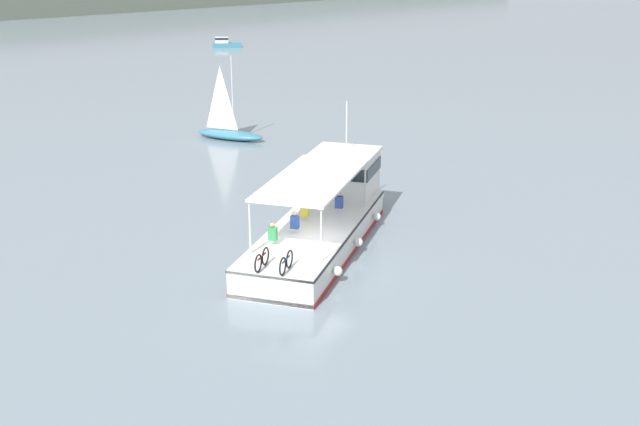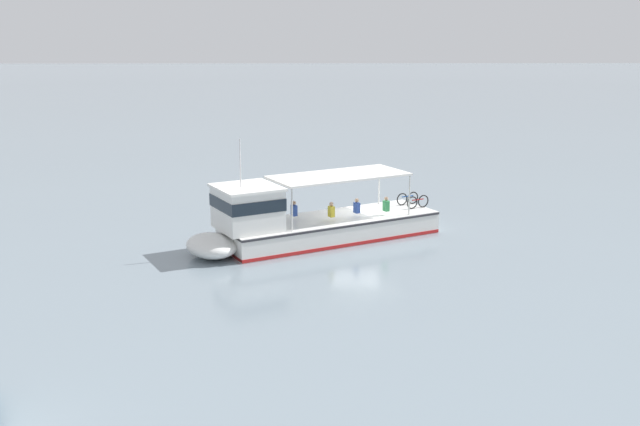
{
  "view_description": "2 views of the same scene",
  "coord_description": "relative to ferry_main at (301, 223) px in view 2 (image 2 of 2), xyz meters",
  "views": [
    {
      "loc": [
        -19.52,
        -19.7,
        11.72
      ],
      "look_at": [
        1.82,
        1.55,
        1.4
      ],
      "focal_mm": 43.32,
      "sensor_mm": 36.0,
      "label": 1
    },
    {
      "loc": [
        2.36,
        36.1,
        9.99
      ],
      "look_at": [
        1.82,
        1.55,
        1.4
      ],
      "focal_mm": 41.25,
      "sensor_mm": 36.0,
      "label": 2
    }
  ],
  "objects": [
    {
      "name": "ground_plane",
      "position": [
        -2.72,
        -2.02,
        -1.02
      ],
      "size": [
        400.0,
        400.0,
        0.0
      ],
      "primitive_type": "plane",
      "color": "gray"
    },
    {
      "name": "ferry_main",
      "position": [
        0.0,
        0.0,
        0.0
      ],
      "size": [
        12.68,
        8.68,
        5.32
      ],
      "color": "white",
      "rests_on": "ground"
    }
  ]
}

